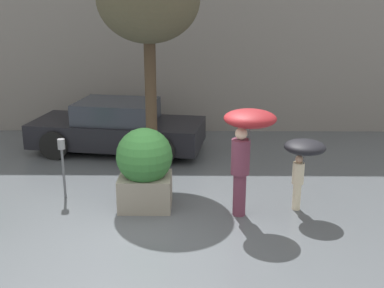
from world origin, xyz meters
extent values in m
plane|color=#51565B|center=(0.00, 0.00, 0.00)|extent=(40.00, 40.00, 0.00)
cube|color=gray|center=(0.00, 6.50, 3.00)|extent=(18.00, 0.30, 6.00)
cube|color=gray|center=(-0.09, 0.91, 0.32)|extent=(0.97, 0.79, 0.64)
sphere|color=#337033|center=(-0.09, 0.91, 1.03)|extent=(1.05, 1.05, 1.05)
cylinder|color=brown|center=(1.66, 0.60, 0.40)|extent=(0.23, 0.23, 0.81)
cylinder|color=brown|center=(1.66, 0.60, 1.12)|extent=(0.34, 0.34, 0.64)
sphere|color=beige|center=(1.66, 0.60, 1.55)|extent=(0.22, 0.22, 0.22)
cylinder|color=#4C4C51|center=(1.80, 0.54, 1.50)|extent=(0.02, 0.02, 0.68)
ellipsoid|color=maroon|center=(1.80, 0.54, 1.84)|extent=(0.91, 0.91, 0.29)
cylinder|color=beige|center=(2.76, 0.84, 0.26)|extent=(0.15, 0.15, 0.52)
cylinder|color=beige|center=(2.76, 0.84, 0.73)|extent=(0.22, 0.22, 0.41)
sphere|color=tan|center=(2.76, 0.84, 1.00)|extent=(0.14, 0.14, 0.14)
cylinder|color=#4C4C51|center=(2.83, 0.78, 1.00)|extent=(0.02, 0.02, 0.51)
ellipsoid|color=black|center=(2.83, 0.78, 1.25)|extent=(0.75, 0.75, 0.24)
cube|color=black|center=(-1.16, 4.40, 0.50)|extent=(4.55, 2.43, 0.61)
cube|color=#2D333D|center=(-1.16, 4.40, 1.06)|extent=(2.16, 1.80, 0.51)
cylinder|color=black|center=(-2.62, 3.73, 0.35)|extent=(0.73, 0.33, 0.71)
cylinder|color=black|center=(-2.34, 5.49, 0.35)|extent=(0.73, 0.33, 0.71)
cylinder|color=black|center=(0.03, 3.31, 0.35)|extent=(0.73, 0.33, 0.71)
cylinder|color=black|center=(0.30, 5.07, 0.35)|extent=(0.73, 0.33, 0.71)
cylinder|color=#423323|center=(-0.12, 2.80, 1.61)|extent=(0.25, 0.25, 3.22)
cylinder|color=#595B60|center=(-1.75, 1.36, 0.51)|extent=(0.05, 0.05, 1.01)
cylinder|color=gray|center=(-1.75, 1.36, 1.11)|extent=(0.14, 0.14, 0.20)
camera|label=1|loc=(0.89, -7.50, 3.84)|focal=45.00mm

